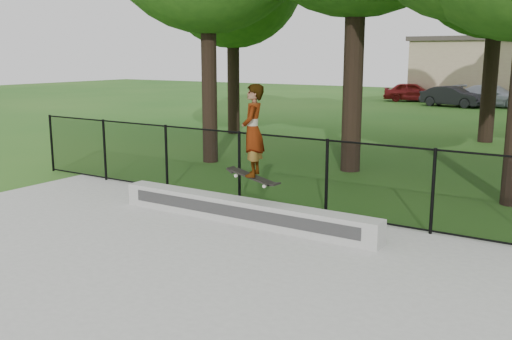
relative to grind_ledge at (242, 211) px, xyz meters
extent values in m
cube|color=#B5B5B0|center=(0.00, 0.00, 0.00)|extent=(5.37, 0.40, 0.43)
imported|color=maroon|center=(-6.33, 29.79, 0.36)|extent=(3.99, 2.43, 1.28)
imported|color=black|center=(-3.06, 27.21, 0.34)|extent=(3.58, 1.96, 1.23)
imported|color=#AFB6C7|center=(-0.95, 28.38, 0.37)|extent=(4.36, 2.47, 1.30)
cube|color=black|center=(0.30, -0.09, 0.69)|extent=(0.83, 0.23, 0.21)
imported|color=#B6DDEF|center=(0.30, -0.09, 1.52)|extent=(0.59, 0.69, 1.62)
cylinder|color=black|center=(-6.88, 1.20, 0.53)|extent=(0.06, 0.06, 1.50)
cylinder|color=black|center=(-4.88, 1.20, 0.53)|extent=(0.06, 0.06, 1.50)
cylinder|color=black|center=(-2.88, 1.20, 0.53)|extent=(0.06, 0.06, 1.50)
cylinder|color=black|center=(-0.88, 1.20, 0.53)|extent=(0.06, 0.06, 1.50)
cylinder|color=black|center=(1.12, 1.20, 0.53)|extent=(0.06, 0.06, 1.50)
cylinder|color=black|center=(3.12, 1.20, 0.53)|extent=(0.06, 0.06, 1.50)
cylinder|color=black|center=(1.12, 1.20, 1.25)|extent=(16.00, 0.04, 0.04)
cylinder|color=black|center=(1.12, 1.20, -0.17)|extent=(16.00, 0.04, 0.04)
cube|color=black|center=(1.12, 1.20, 0.53)|extent=(16.00, 0.01, 1.50)
cylinder|color=black|center=(-4.38, 4.80, 2.23)|extent=(0.44, 0.44, 5.02)
cylinder|color=black|center=(-0.38, 5.80, 2.48)|extent=(0.44, 0.44, 5.51)
cylinder|color=black|center=(-7.38, 10.30, 2.01)|extent=(0.44, 0.44, 4.57)
cylinder|color=black|center=(1.62, 13.30, 2.21)|extent=(0.44, 0.44, 4.97)
cube|color=tan|center=(-0.88, 33.30, 1.72)|extent=(12.00, 6.00, 4.00)
camera|label=1|loc=(5.69, -8.37, 2.82)|focal=40.00mm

